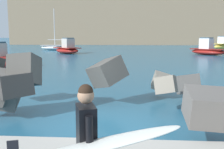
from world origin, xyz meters
name	(u,v)px	position (x,y,z in m)	size (l,w,h in m)	color
ground_plane	(110,123)	(0.00, 0.00, 0.00)	(400.00, 400.00, 0.00)	#235B7A
breakwater_jetty	(71,88)	(-1.23, 0.40, 0.98)	(31.11, 5.64, 2.24)	#605B56
surfer_with_board	(90,144)	(0.11, -4.60, 1.28)	(2.10, 1.41, 1.78)	black
boat_near_right	(224,45)	(16.74, 41.23, 0.76)	(5.68, 5.96, 2.37)	#EAC64C
boat_mid_left	(208,50)	(10.56, 28.44, 0.67)	(4.87, 4.78, 2.25)	maroon
boat_mid_right	(53,47)	(-12.58, 37.80, 0.50)	(4.13, 2.04, 6.89)	white
boat_far_left	(67,49)	(-8.19, 29.42, 0.67)	(4.67, 4.63, 2.19)	maroon
headland_bluff	(176,17)	(14.43, 79.29, 8.02)	(92.23, 37.15, 15.99)	#847056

